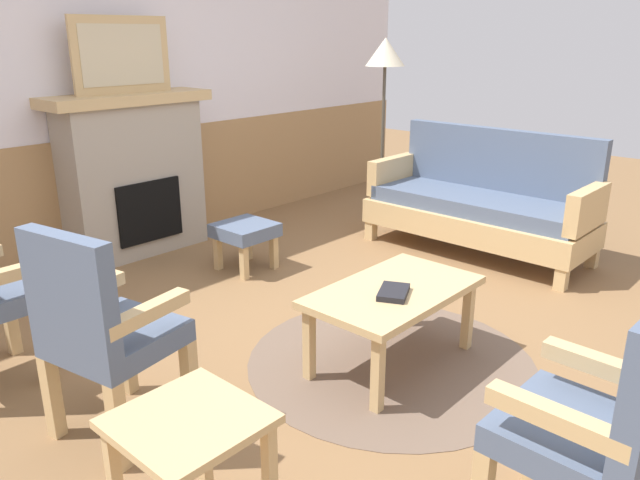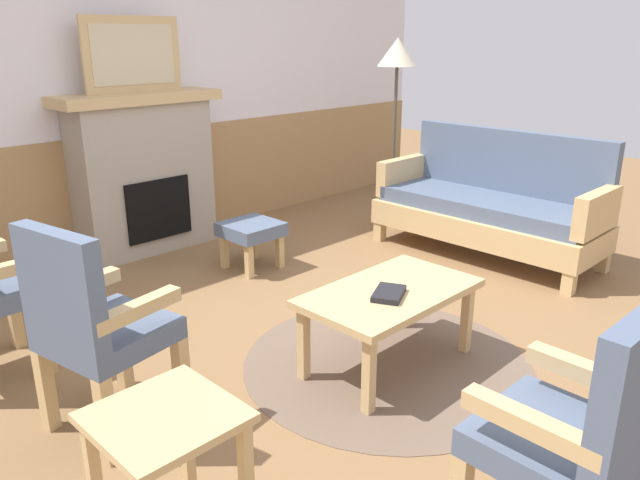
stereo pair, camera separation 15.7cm
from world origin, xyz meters
name	(u,v)px [view 2 (the right image)]	position (x,y,z in m)	size (l,w,h in m)	color
ground_plane	(363,343)	(0.00, 0.00, 0.00)	(14.00, 14.00, 0.00)	olive
wall_back	(120,86)	(0.00, 2.60, 1.31)	(7.20, 0.14, 2.70)	white
fireplace	(144,172)	(0.00, 2.35, 0.65)	(1.30, 0.44, 1.28)	#A39989
framed_picture	(133,55)	(0.00, 2.35, 1.56)	(0.80, 0.04, 0.56)	tan
couch	(490,206)	(1.89, 0.30, 0.40)	(0.70, 1.80, 0.98)	tan
coffee_table	(390,299)	(-0.09, -0.25, 0.39)	(0.96, 0.56, 0.44)	tan
round_rug	(387,363)	(-0.09, -0.25, 0.00)	(1.57, 1.57, 0.01)	brown
book_on_table	(389,294)	(-0.16, -0.30, 0.46)	(0.22, 0.14, 0.03)	black
footstool	(251,232)	(0.32, 1.40, 0.28)	(0.40, 0.40, 0.36)	tan
armchair_near_fireplace	(93,321)	(-1.44, 0.30, 0.54)	(0.56, 0.56, 0.98)	tan
armchair_front_left	(582,429)	(-0.72, -1.52, 0.54)	(0.49, 0.49, 0.98)	tan
side_table	(167,444)	(-1.60, -0.53, 0.43)	(0.44, 0.44, 0.55)	tan
floor_lamp_by_couch	(397,64)	(2.15, 1.50, 1.45)	(0.36, 0.36, 1.68)	#332D28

